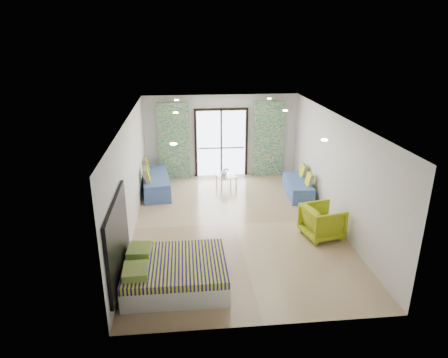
{
  "coord_description": "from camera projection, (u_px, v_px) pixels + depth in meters",
  "views": [
    {
      "loc": [
        -1.19,
        -9.01,
        4.55
      ],
      "look_at": [
        -0.26,
        0.2,
        1.15
      ],
      "focal_mm": 32.0,
      "sensor_mm": 36.0,
      "label": 1
    }
  ],
  "objects": [
    {
      "name": "ceiling",
      "position": [
        236.0,
        118.0,
        9.16
      ],
      "size": [
        5.0,
        7.5,
        0.01
      ],
      "primitive_type": null,
      "color": "silver",
      "rests_on": "ground"
    },
    {
      "name": "wall_back",
      "position": [
        221.0,
        136.0,
        13.13
      ],
      "size": [
        5.0,
        0.01,
        2.7
      ],
      "primitive_type": null,
      "color": "silver",
      "rests_on": "ground"
    },
    {
      "name": "balcony_rail",
      "position": [
        221.0,
        148.0,
        13.25
      ],
      "size": [
        1.52,
        0.03,
        0.04
      ],
      "primitive_type": "cube",
      "color": "#595451",
      "rests_on": "balcony_door"
    },
    {
      "name": "downlight_e",
      "position": [
        177.0,
        100.0,
        11.84
      ],
      "size": [
        0.12,
        0.12,
        0.02
      ],
      "primitive_type": "cylinder",
      "color": "#FFE0B2",
      "rests_on": "ceiling"
    },
    {
      "name": "curtain_left",
      "position": [
        174.0,
        142.0,
        12.85
      ],
      "size": [
        1.0,
        0.1,
        2.5
      ],
      "primitive_type": "cube",
      "color": "silver",
      "rests_on": "floor"
    },
    {
      "name": "wall_left",
      "position": [
        130.0,
        177.0,
        9.39
      ],
      "size": [
        0.01,
        7.5,
        2.7
      ],
      "primitive_type": null,
      "color": "silver",
      "rests_on": "ground"
    },
    {
      "name": "downlight_d",
      "position": [
        285.0,
        111.0,
        10.24
      ],
      "size": [
        0.12,
        0.12,
        0.02
      ],
      "primitive_type": "cylinder",
      "color": "#FFE0B2",
      "rests_on": "ceiling"
    },
    {
      "name": "switch_plate",
      "position": [
        126.0,
        210.0,
        8.35
      ],
      "size": [
        0.02,
        0.1,
        0.1
      ],
      "primitive_type": "cube",
      "color": "silver",
      "rests_on": "wall_left"
    },
    {
      "name": "downlight_f",
      "position": [
        269.0,
        99.0,
        12.11
      ],
      "size": [
        0.12,
        0.12,
        0.02
      ],
      "primitive_type": "cylinder",
      "color": "#FFE0B2",
      "rests_on": "ceiling"
    },
    {
      "name": "bed",
      "position": [
        174.0,
        273.0,
        7.55
      ],
      "size": [
        1.92,
        1.56,
        0.66
      ],
      "color": "silver",
      "rests_on": "floor"
    },
    {
      "name": "daybed_left",
      "position": [
        156.0,
        183.0,
        12.0
      ],
      "size": [
        0.95,
        2.01,
        0.96
      ],
      "rotation": [
        0.0,
        0.0,
        0.11
      ],
      "color": "#415D9C",
      "rests_on": "floor"
    },
    {
      "name": "vase",
      "position": [
        224.0,
        173.0,
        12.38
      ],
      "size": [
        0.21,
        0.22,
        0.2
      ],
      "primitive_type": "imported",
      "rotation": [
        0.0,
        0.0,
        0.02
      ],
      "color": "white",
      "rests_on": "coffee_table"
    },
    {
      "name": "floor",
      "position": [
        235.0,
        224.0,
        10.09
      ],
      "size": [
        5.0,
        7.5,
        0.01
      ],
      "primitive_type": null,
      "color": "#967859",
      "rests_on": "ground"
    },
    {
      "name": "downlight_c",
      "position": [
        176.0,
        113.0,
        9.97
      ],
      "size": [
        0.12,
        0.12,
        0.02
      ],
      "primitive_type": "cylinder",
      "color": "#FFE0B2",
      "rests_on": "ceiling"
    },
    {
      "name": "daybed_right",
      "position": [
        298.0,
        187.0,
        11.83
      ],
      "size": [
        0.74,
        1.67,
        0.81
      ],
      "rotation": [
        0.0,
        0.0,
        -0.06
      ],
      "color": "#415D9C",
      "rests_on": "floor"
    },
    {
      "name": "wall_right",
      "position": [
        336.0,
        170.0,
        9.86
      ],
      "size": [
        0.01,
        7.5,
        2.7
      ],
      "primitive_type": null,
      "color": "silver",
      "rests_on": "ground"
    },
    {
      "name": "downlight_a",
      "position": [
        173.0,
        144.0,
        7.17
      ],
      "size": [
        0.12,
        0.12,
        0.02
      ],
      "primitive_type": "cylinder",
      "color": "#FFE0B2",
      "rests_on": "ceiling"
    },
    {
      "name": "coffee_table",
      "position": [
        226.0,
        177.0,
        12.41
      ],
      "size": [
        0.67,
        0.67,
        0.63
      ],
      "rotation": [
        0.0,
        0.0,
        0.25
      ],
      "color": "silver",
      "rests_on": "floor"
    },
    {
      "name": "headboard",
      "position": [
        118.0,
        239.0,
        7.19
      ],
      "size": [
        0.06,
        2.1,
        1.5
      ],
      "primitive_type": "cube",
      "color": "black",
      "rests_on": "floor"
    },
    {
      "name": "armchair",
      "position": [
        322.0,
        220.0,
        9.33
      ],
      "size": [
        0.94,
        0.98,
        0.86
      ],
      "primitive_type": "imported",
      "rotation": [
        0.0,
        0.0,
        1.79
      ],
      "color": "#9FAE16",
      "rests_on": "floor"
    },
    {
      "name": "curtain_right",
      "position": [
        268.0,
        139.0,
        13.14
      ],
      "size": [
        1.0,
        0.1,
        2.5
      ],
      "primitive_type": "cube",
      "color": "silver",
      "rests_on": "floor"
    },
    {
      "name": "balcony_door",
      "position": [
        221.0,
        139.0,
        13.13
      ],
      "size": [
        1.76,
        0.08,
        2.28
      ],
      "color": "black",
      "rests_on": "floor"
    },
    {
      "name": "wall_front",
      "position": [
        267.0,
        254.0,
        6.12
      ],
      "size": [
        5.0,
        0.01,
        2.7
      ],
      "primitive_type": null,
      "color": "silver",
      "rests_on": "ground"
    },
    {
      "name": "downlight_b",
      "position": [
        324.0,
        140.0,
        7.44
      ],
      "size": [
        0.12,
        0.12,
        0.02
      ],
      "primitive_type": "cylinder",
      "color": "#FFE0B2",
      "rests_on": "ceiling"
    }
  ]
}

